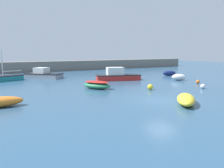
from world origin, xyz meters
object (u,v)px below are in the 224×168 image
mooring_buoy_white (203,86)px  sailboat_twin_hulled (3,78)px  rowboat_blue_near (186,99)px  motorboat_with_cabin (43,74)px  rowboat_with_red_cover (97,85)px  fishing_dinghy_green (169,73)px  mooring_buoy_yellow (150,87)px  dinghy_near_pier (179,77)px  mooring_buoy_orange (198,82)px  cabin_cruiser_white (117,75)px

mooring_buoy_white → sailboat_twin_hulled: bearing=138.1°
rowboat_blue_near → motorboat_with_cabin: bearing=-120.1°
mooring_buoy_white → rowboat_with_red_cover: bearing=152.2°
fishing_dinghy_green → sailboat_twin_hulled: size_ratio=0.48×
mooring_buoy_white → mooring_buoy_yellow: 5.72m
mooring_buoy_yellow → dinghy_near_pier: bearing=26.5°
rowboat_with_red_cover → fishing_dinghy_green: bearing=77.0°
rowboat_blue_near → motorboat_with_cabin: motorboat_with_cabin is taller
fishing_dinghy_green → mooring_buoy_yellow: 14.16m
dinghy_near_pier → mooring_buoy_white: size_ratio=4.39×
mooring_buoy_yellow → mooring_buoy_orange: (7.84, 0.67, -0.07)m
mooring_buoy_white → motorboat_with_cabin: bearing=126.4°
motorboat_with_cabin → mooring_buoy_orange: 21.39m
rowboat_blue_near → mooring_buoy_white: (6.88, 4.10, -0.12)m
mooring_buoy_orange → mooring_buoy_yellow: bearing=-175.1°
rowboat_with_red_cover → mooring_buoy_white: rowboat_with_red_cover is taller
sailboat_twin_hulled → motorboat_with_cabin: bearing=172.6°
rowboat_blue_near → mooring_buoy_yellow: size_ratio=5.98×
cabin_cruiser_white → rowboat_with_red_cover: size_ratio=1.85×
fishing_dinghy_green → dinghy_near_pier: size_ratio=1.16×
fishing_dinghy_green → mooring_buoy_orange: size_ratio=5.70×
fishing_dinghy_green → dinghy_near_pier: (-2.94, -4.99, 0.02)m
rowboat_blue_near → sailboat_twin_hulled: sailboat_twin_hulled is taller
rowboat_blue_near → mooring_buoy_white: size_ratio=6.96×
motorboat_with_cabin → rowboat_with_red_cover: motorboat_with_cabin is taller
motorboat_with_cabin → dinghy_near_pier: bearing=9.0°
fishing_dinghy_green → mooring_buoy_white: (-5.63, -11.10, -0.16)m
fishing_dinghy_green → mooring_buoy_white: 12.45m
motorboat_with_cabin → mooring_buoy_white: motorboat_with_cabin is taller
rowboat_with_red_cover → mooring_buoy_orange: bearing=45.1°
dinghy_near_pier → rowboat_blue_near: bearing=-105.8°
fishing_dinghy_green → sailboat_twin_hulled: sailboat_twin_hulled is taller
rowboat_blue_near → dinghy_near_pier: size_ratio=1.58×
motorboat_with_cabin → mooring_buoy_orange: motorboat_with_cabin is taller
cabin_cruiser_white → mooring_buoy_orange: cabin_cruiser_white is taller
motorboat_with_cabin → mooring_buoy_orange: bearing=1.5°
fishing_dinghy_green → sailboat_twin_hulled: bearing=-1.3°
mooring_buoy_white → mooring_buoy_orange: 3.76m
fishing_dinghy_green → mooring_buoy_yellow: bearing=50.7°
rowboat_blue_near → motorboat_with_cabin: 22.49m
cabin_cruiser_white → fishing_dinghy_green: (10.23, 0.90, -0.23)m
motorboat_with_cabin → rowboat_with_red_cover: bearing=-30.9°
motorboat_with_cabin → mooring_buoy_orange: (15.47, -14.78, -0.32)m
cabin_cruiser_white → mooring_buoy_white: (4.60, -10.20, -0.39)m
cabin_cruiser_white → rowboat_blue_near: size_ratio=1.85×
sailboat_twin_hulled → dinghy_near_pier: bearing=134.7°
cabin_cruiser_white → mooring_buoy_white: size_ratio=12.86×
motorboat_with_cabin → mooring_buoy_yellow: bearing=-18.5°
cabin_cruiser_white → mooring_buoy_yellow: (-0.71, -8.08, -0.35)m
motorboat_with_cabin → mooring_buoy_white: size_ratio=10.94×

